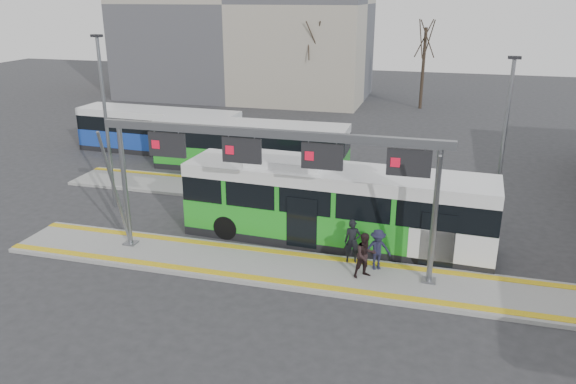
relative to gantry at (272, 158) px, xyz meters
name	(u,v)px	position (x,y,z in m)	size (l,w,h in m)	color
ground	(280,269)	(0.35, -0.25, -4.30)	(120.00, 120.00, 0.00)	#2D2D30
platform_main	(280,268)	(0.35, -0.25, -4.22)	(22.00, 3.00, 0.15)	gray
platform_second	(249,191)	(-3.65, 7.75, -4.22)	(20.00, 3.00, 0.15)	gray
tactile_main	(279,266)	(0.35, -0.25, -4.14)	(22.00, 2.65, 0.02)	yellow
tactile_second	(256,183)	(-3.65, 8.90, -4.14)	(20.00, 0.35, 0.02)	yellow
gantry	(272,158)	(0.00, 0.00, 0.00)	(13.00, 1.68, 5.20)	slate
apartment_block	(245,1)	(-13.65, 35.75, 4.91)	(24.50, 12.50, 18.40)	#A39A88
hero_bus	(335,206)	(1.83, 2.88, -2.70)	(12.85, 3.35, 3.50)	black
bg_bus_green	(251,147)	(-4.87, 11.60, -2.89)	(11.48, 2.64, 2.86)	black
bg_bus_blue	(159,131)	(-11.99, 13.80, -2.90)	(10.93, 2.86, 2.83)	black
passenger_a	(352,241)	(2.92, 0.85, -3.29)	(0.62, 0.41, 1.71)	black
passenger_b	(365,255)	(3.57, -0.23, -3.30)	(0.83, 0.64, 1.70)	black
passenger_c	(377,249)	(3.92, 0.51, -3.36)	(1.02, 0.59, 1.58)	#1C1C33
tree_left	(313,41)	(-5.49, 30.07, 1.76)	(1.40, 1.40, 8.00)	#382B21
tree_mid	(425,39)	(3.82, 33.67, 1.83)	(1.40, 1.40, 8.08)	#382B21
tree_far	(185,42)	(-18.19, 31.48, 1.28)	(1.40, 1.40, 7.35)	#382B21
lamp_west	(106,120)	(-9.33, 4.01, 0.04)	(0.50, 0.25, 8.20)	slate
lamp_east	(504,142)	(8.39, 5.90, -0.28)	(0.50, 0.25, 7.55)	slate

